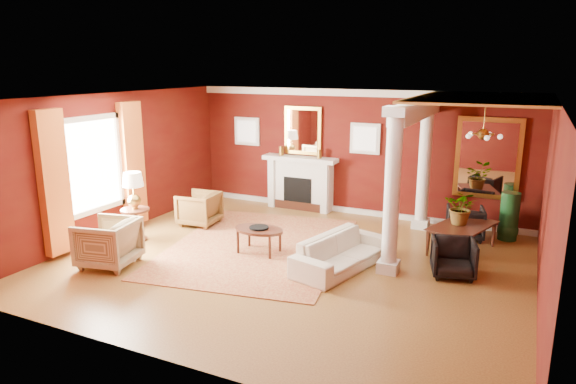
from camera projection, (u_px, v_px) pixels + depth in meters
The scene contains 27 objects.
ground at pixel (290, 262), 9.19m from camera, with size 8.00×8.00×0.00m, color brown.
room_shell at pixel (291, 151), 8.71m from camera, with size 8.04×7.04×2.92m.
fireplace at pixel (300, 183), 12.48m from camera, with size 1.85×0.42×1.29m.
overmantel_mirror at pixel (303, 131), 12.30m from camera, with size 0.95×0.07×1.15m.
flank_window_left at pixel (247, 131), 12.98m from camera, with size 0.70×0.07×0.70m.
flank_window_right at pixel (365, 139), 11.69m from camera, with size 0.70×0.07×0.70m.
left_window at pixel (96, 171), 9.95m from camera, with size 0.21×2.55×2.60m.
column_front at pixel (392, 191), 8.40m from camera, with size 0.36×0.36×2.80m.
column_back at pixel (424, 163), 10.77m from camera, with size 0.36×0.36×2.80m.
header_beam at pixel (417, 110), 9.52m from camera, with size 0.30×3.20×0.32m, color white.
amber_ceiling at pixel (483, 98), 8.84m from camera, with size 2.30×3.40×0.04m, color #EEA546.
dining_mirror at pixel (488, 158), 10.63m from camera, with size 1.30×0.07×1.70m.
chandelier at pixel (483, 134), 9.02m from camera, with size 0.60×0.62×0.75m.
crown_trim at pixel (356, 93), 11.54m from camera, with size 8.00×0.08×0.16m, color white.
base_trim at pixel (352, 211), 12.21m from camera, with size 8.00×0.08×0.12m, color white.
rug at pixel (258, 246), 9.95m from camera, with size 3.23×4.31×0.02m, color maroon.
sofa at pixel (342, 247), 8.82m from camera, with size 2.00×0.58×0.78m, color white.
armchair_leopard at pixel (199, 207), 11.25m from camera, with size 0.79×0.74×0.81m, color black.
armchair_stripe at pixel (108, 241), 8.93m from camera, with size 0.89×0.84×0.92m, color tan.
coffee_table at pixel (259, 231), 9.53m from camera, with size 0.95×0.95×0.48m.
coffee_book at pixel (258, 222), 9.55m from camera, with size 0.16×0.02×0.21m, color black.
side_table at pixel (134, 196), 10.12m from camera, with size 0.56×0.56×1.40m.
dining_table at pixel (464, 231), 9.61m from camera, with size 1.47×0.52×0.82m, color black.
dining_chair_near at pixel (453, 256), 8.51m from camera, with size 0.68×0.64×0.70m, color black.
dining_chair_far at pixel (465, 221), 10.38m from camera, with size 0.71×0.66×0.73m, color black.
green_urn at pixel (509, 221), 10.29m from camera, with size 0.41×0.41×0.99m.
potted_plant at pixel (463, 196), 9.51m from camera, with size 0.59×0.66×0.52m, color #26591E.
Camera 1 is at (3.67, -7.80, 3.43)m, focal length 32.00 mm.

